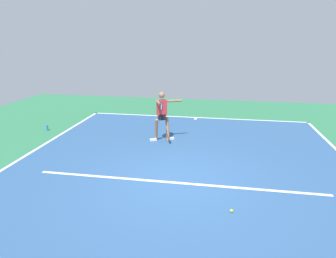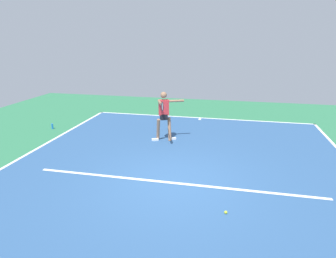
% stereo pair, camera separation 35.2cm
% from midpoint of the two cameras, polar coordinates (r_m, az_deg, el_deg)
% --- Properties ---
extents(ground_plane, '(20.74, 20.74, 0.00)m').
position_cam_midpoint_polar(ground_plane, '(7.41, 0.30, -10.29)').
color(ground_plane, '#2D754C').
extents(court_surface, '(9.73, 12.57, 0.00)m').
position_cam_midpoint_polar(court_surface, '(7.41, 0.30, -10.28)').
color(court_surface, '#2D5484').
rests_on(court_surface, ground_plane).
extents(court_line_baseline_near, '(9.73, 0.10, 0.01)m').
position_cam_midpoint_polar(court_line_baseline_near, '(13.21, 4.75, 2.28)').
color(court_line_baseline_near, white).
rests_on(court_line_baseline_near, ground_plane).
extents(court_line_sideline_right, '(0.10, 12.57, 0.01)m').
position_cam_midpoint_polar(court_line_sideline_right, '(9.40, -30.27, -6.58)').
color(court_line_sideline_right, white).
rests_on(court_line_sideline_right, ground_plane).
extents(court_line_service, '(7.30, 0.10, 0.01)m').
position_cam_midpoint_polar(court_line_service, '(7.34, 0.19, -10.56)').
color(court_line_service, white).
rests_on(court_line_service, ground_plane).
extents(court_line_centre_mark, '(0.10, 0.30, 0.01)m').
position_cam_midpoint_polar(court_line_centre_mark, '(13.02, 4.67, 2.06)').
color(court_line_centre_mark, white).
rests_on(court_line_centre_mark, ground_plane).
extents(tennis_player, '(1.09, 1.32, 1.74)m').
position_cam_midpoint_polar(tennis_player, '(9.93, -2.17, 3.13)').
color(tennis_player, '#9E7051').
rests_on(tennis_player, ground_plane).
extents(tennis_ball_by_sideline, '(0.07, 0.07, 0.07)m').
position_cam_midpoint_polar(tennis_ball_by_sideline, '(6.33, 10.79, -15.58)').
color(tennis_ball_by_sideline, '#CCE033').
rests_on(tennis_ball_by_sideline, ground_plane).
extents(water_bottle, '(0.07, 0.07, 0.22)m').
position_cam_midpoint_polar(water_bottle, '(12.29, -23.47, 0.21)').
color(water_bottle, blue).
rests_on(water_bottle, ground_plane).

